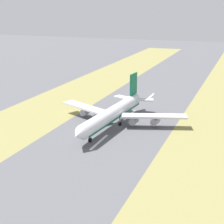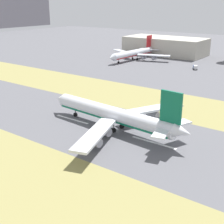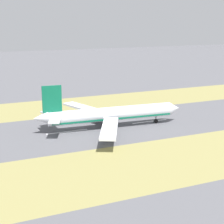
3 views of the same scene
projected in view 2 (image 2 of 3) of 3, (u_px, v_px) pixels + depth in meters
name	position (u px, v px, depth m)	size (l,w,h in m)	color
ground_plane	(113.00, 131.00, 122.73)	(800.00, 800.00, 0.00)	#56565B
grass_median_west	(21.00, 181.00, 88.47)	(40.00, 600.00, 0.01)	olive
grass_median_east	(166.00, 103.00, 156.99)	(40.00, 600.00, 0.01)	olive
centreline_dash_mid	(154.00, 142.00, 112.74)	(1.20, 18.00, 0.01)	silver
centreline_dash_far	(72.00, 119.00, 134.95)	(1.20, 18.00, 0.01)	silver
airplane_main_jet	(116.00, 115.00, 122.10)	(63.96, 67.22, 20.20)	silver
terminal_building	(165.00, 46.00, 298.42)	(36.00, 75.89, 15.98)	#B2AD9E
airplane_parked_apron	(134.00, 53.00, 270.43)	(63.83, 60.79, 19.18)	silver
service_truck	(195.00, 67.00, 233.41)	(6.20, 5.18, 3.10)	#1E51B2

